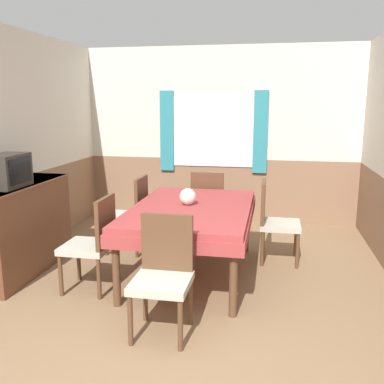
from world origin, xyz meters
name	(u,v)px	position (x,y,z in m)	size (l,w,h in m)	color
wall_back	(220,135)	(-0.01, 4.15, 1.30)	(4.46, 0.10, 2.60)	silver
wall_left	(14,147)	(-2.06, 2.07, 1.30)	(0.05, 4.53, 2.60)	silver
dining_table	(192,216)	(-0.01, 1.93, 0.64)	(1.22, 1.87, 0.74)	#9E3838
chair_left_near	(94,241)	(-0.85, 1.38, 0.50)	(0.44, 0.44, 0.92)	brown
chair_head_window	(209,204)	(-0.01, 3.10, 0.50)	(0.44, 0.44, 0.92)	brown
chair_right_far	(274,219)	(0.84, 2.49, 0.50)	(0.44, 0.44, 0.92)	brown
chair_head_near	(163,272)	(-0.01, 0.77, 0.50)	(0.44, 0.44, 0.92)	brown
chair_left_far	(132,212)	(-0.85, 2.49, 0.50)	(0.44, 0.44, 0.92)	brown
sideboard	(21,228)	(-1.79, 1.66, 0.49)	(0.46, 1.38, 0.96)	brown
tv	(8,171)	(-1.76, 1.47, 1.13)	(0.29, 0.45, 0.33)	#2D2823
vase	(188,197)	(-0.06, 1.99, 0.83)	(0.17, 0.17, 0.17)	silver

